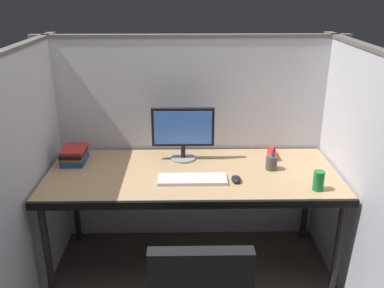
# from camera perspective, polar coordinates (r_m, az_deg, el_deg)

# --- Properties ---
(cubicle_partition_rear) EXTENTS (2.21, 0.06, 1.57)m
(cubicle_partition_rear) POSITION_cam_1_polar(r_m,az_deg,el_deg) (3.10, -0.13, 0.40)
(cubicle_partition_rear) COLOR silver
(cubicle_partition_rear) RESTS_ON ground
(cubicle_partition_left) EXTENTS (0.06, 1.41, 1.57)m
(cubicle_partition_left) POSITION_cam_1_polar(r_m,az_deg,el_deg) (2.76, -21.08, -3.78)
(cubicle_partition_left) COLOR silver
(cubicle_partition_left) RESTS_ON ground
(cubicle_partition_right) EXTENTS (0.06, 1.41, 1.57)m
(cubicle_partition_right) POSITION_cam_1_polar(r_m,az_deg,el_deg) (2.80, 20.94, -3.48)
(cubicle_partition_right) COLOR silver
(cubicle_partition_right) RESTS_ON ground
(desk) EXTENTS (1.90, 0.80, 0.74)m
(desk) POSITION_cam_1_polar(r_m,az_deg,el_deg) (2.72, 0.02, -4.99)
(desk) COLOR tan
(desk) RESTS_ON ground
(monitor_center) EXTENTS (0.43, 0.17, 0.37)m
(monitor_center) POSITION_cam_1_polar(r_m,az_deg,el_deg) (2.83, -1.26, 1.91)
(monitor_center) COLOR gray
(monitor_center) RESTS_ON desk
(keyboard_main) EXTENTS (0.43, 0.15, 0.02)m
(keyboard_main) POSITION_cam_1_polar(r_m,az_deg,el_deg) (2.59, -0.04, -4.92)
(keyboard_main) COLOR silver
(keyboard_main) RESTS_ON desk
(computer_mouse) EXTENTS (0.06, 0.10, 0.04)m
(computer_mouse) POSITION_cam_1_polar(r_m,az_deg,el_deg) (2.59, 6.13, -4.84)
(computer_mouse) COLOR black
(computer_mouse) RESTS_ON desk
(soda_can) EXTENTS (0.07, 0.07, 0.12)m
(soda_can) POSITION_cam_1_polar(r_m,az_deg,el_deg) (2.57, 17.13, -4.87)
(soda_can) COLOR #197233
(soda_can) RESTS_ON desk
(pen_cup) EXTENTS (0.08, 0.08, 0.16)m
(pen_cup) POSITION_cam_1_polar(r_m,az_deg,el_deg) (2.78, 10.96, -2.54)
(pen_cup) COLOR #4C4742
(pen_cup) RESTS_ON desk
(book_stack) EXTENTS (0.16, 0.22, 0.11)m
(book_stack) POSITION_cam_1_polar(r_m,az_deg,el_deg) (2.95, -16.02, -1.48)
(book_stack) COLOR #1E478C
(book_stack) RESTS_ON desk
(red_stapler) EXTENTS (0.04, 0.15, 0.06)m
(red_stapler) POSITION_cam_1_polar(r_m,az_deg,el_deg) (2.98, 11.08, -1.32)
(red_stapler) COLOR red
(red_stapler) RESTS_ON desk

